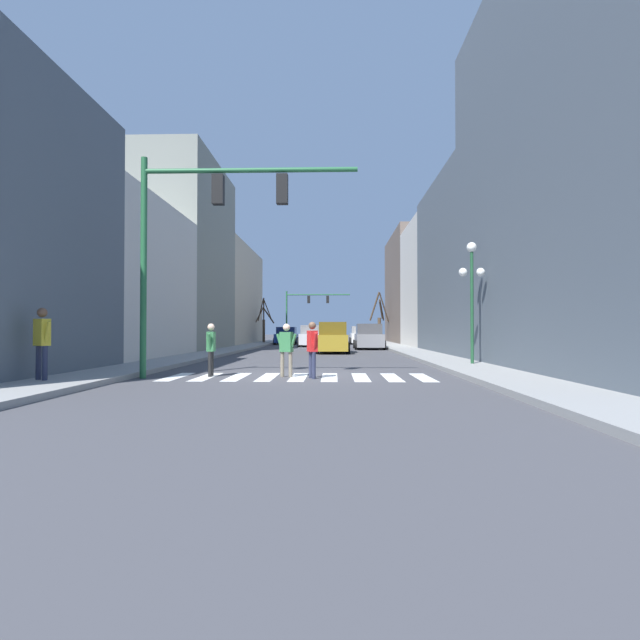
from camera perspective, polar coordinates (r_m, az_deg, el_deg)
ground_plane at (r=15.13m, az=-2.31°, el=-6.35°), size 240.00×240.00×0.00m
sidewalk_left at (r=16.51m, az=-22.40°, el=-5.57°), size 2.01×90.00×0.15m
sidewalk_right at (r=15.77m, az=18.76°, el=-5.81°), size 2.01×90.00×0.15m
building_row_left at (r=33.51m, az=-17.04°, el=4.90°), size 6.00×43.98×12.42m
building_row_right at (r=32.35m, az=17.23°, el=6.71°), size 6.00×46.65×13.89m
crosswalk_stripes at (r=14.59m, az=-2.46°, el=-6.54°), size 7.65×2.60×0.01m
traffic_signal_near at (r=14.84m, az=-13.10°, el=11.25°), size 6.19×0.28×6.32m
traffic_signal_far at (r=56.61m, az=-1.62°, el=1.76°), size 7.28×0.28×5.74m
street_lamp_right_corner at (r=19.08m, az=16.96°, el=4.64°), size 0.95×0.36×4.43m
car_parked_right_far at (r=47.15m, az=4.65°, el=-1.81°), size 2.07×4.31×1.69m
car_parked_right_mid at (r=35.46m, az=5.60°, el=-1.99°), size 2.11×4.48×1.79m
car_parked_left_far at (r=47.06m, az=-3.84°, el=-1.85°), size 2.11×4.87×1.61m
car_parked_left_near at (r=29.50m, az=1.47°, el=-2.15°), size 1.97×4.42×1.82m
car_parked_left_mid at (r=40.82m, az=-0.95°, el=-1.91°), size 2.11×4.39×1.73m
pedestrian_near_right_corner at (r=14.14m, az=-0.89°, el=-2.87°), size 0.33×0.67×1.60m
pedestrian_on_right_sidewalk at (r=14.56m, az=-3.86°, el=-2.94°), size 0.65×0.32×1.55m
pedestrian_crossing_street at (r=14.01m, az=-29.19°, el=-1.73°), size 0.69×0.49×1.77m
pedestrian_on_left_sidewalk at (r=15.07m, az=-12.36°, el=-2.83°), size 0.22×0.67×1.56m
street_tree_right_near at (r=50.80m, az=6.80°, el=0.08°), size 2.06×1.77×5.05m
street_tree_right_mid at (r=48.63m, az=-6.41°, el=-0.16°), size 1.91×1.49×4.30m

